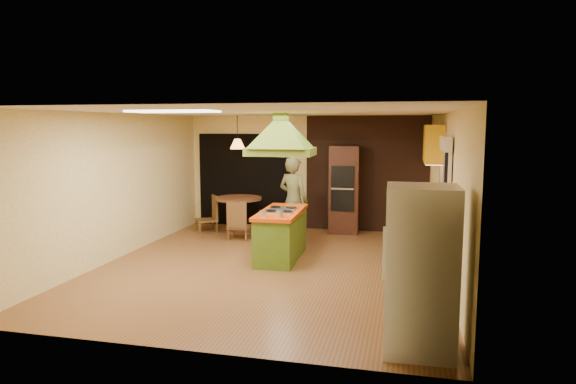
% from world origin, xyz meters
% --- Properties ---
extents(ground, '(6.50, 6.50, 0.00)m').
position_xyz_m(ground, '(0.00, 0.00, 0.00)').
color(ground, brown).
rests_on(ground, ground).
extents(room_walls, '(5.50, 6.50, 6.50)m').
position_xyz_m(room_walls, '(0.00, 0.00, 1.25)').
color(room_walls, '#FFF2B6').
rests_on(room_walls, ground).
extents(ceiling_plane, '(6.50, 6.50, 0.00)m').
position_xyz_m(ceiling_plane, '(0.00, 0.00, 2.50)').
color(ceiling_plane, silver).
rests_on(ceiling_plane, room_walls).
extents(brick_panel, '(2.64, 0.03, 2.50)m').
position_xyz_m(brick_panel, '(1.25, 3.23, 1.25)').
color(brick_panel, '#381E14').
rests_on(brick_panel, ground).
extents(nook_opening, '(2.20, 0.03, 2.10)m').
position_xyz_m(nook_opening, '(-1.50, 3.23, 1.05)').
color(nook_opening, black).
rests_on(nook_opening, ground).
extents(right_counter, '(0.62, 3.05, 0.92)m').
position_xyz_m(right_counter, '(2.45, 0.60, 0.46)').
color(right_counter, olive).
rests_on(right_counter, ground).
extents(upper_cabinets, '(0.34, 1.40, 0.70)m').
position_xyz_m(upper_cabinets, '(2.57, 2.20, 1.95)').
color(upper_cabinets, yellow).
rests_on(upper_cabinets, room_walls).
extents(window_right, '(0.12, 1.35, 1.06)m').
position_xyz_m(window_right, '(2.70, 0.40, 1.77)').
color(window_right, black).
rests_on(window_right, room_walls).
extents(fluor_panel, '(1.20, 0.60, 0.03)m').
position_xyz_m(fluor_panel, '(-1.10, -1.20, 2.48)').
color(fluor_panel, white).
rests_on(fluor_panel, ceiling_plane).
extents(kitchen_island, '(0.73, 1.69, 0.86)m').
position_xyz_m(kitchen_island, '(0.01, 0.55, 0.43)').
color(kitchen_island, '#53751D').
rests_on(kitchen_island, ground).
extents(range_hood, '(1.14, 0.84, 0.80)m').
position_xyz_m(range_hood, '(0.01, 0.55, 2.25)').
color(range_hood, olive).
rests_on(range_hood, ceiling_plane).
extents(man, '(0.72, 0.60, 1.70)m').
position_xyz_m(man, '(-0.04, 1.73, 0.85)').
color(man, '#4E4F29').
rests_on(man, ground).
extents(refrigerator, '(0.72, 0.68, 1.70)m').
position_xyz_m(refrigerator, '(2.27, -2.71, 0.85)').
color(refrigerator, silver).
rests_on(refrigerator, ground).
extents(wall_oven, '(0.65, 0.63, 1.86)m').
position_xyz_m(wall_oven, '(0.80, 2.95, 0.93)').
color(wall_oven, '#4B2518').
rests_on(wall_oven, ground).
extents(dining_table, '(1.01, 1.01, 0.76)m').
position_xyz_m(dining_table, '(-1.42, 2.47, 0.53)').
color(dining_table, brown).
rests_on(dining_table, ground).
extents(chair_left, '(0.59, 0.59, 0.78)m').
position_xyz_m(chair_left, '(-2.12, 2.37, 0.39)').
color(chair_left, brown).
rests_on(chair_left, ground).
extents(chair_near, '(0.44, 0.44, 0.78)m').
position_xyz_m(chair_near, '(-1.17, 1.82, 0.39)').
color(chair_near, brown).
rests_on(chair_near, ground).
extents(pendant_lamp, '(0.42, 0.42, 0.21)m').
position_xyz_m(pendant_lamp, '(-1.42, 2.47, 1.90)').
color(pendant_lamp, '#FF9E3F').
rests_on(pendant_lamp, ceiling_plane).
extents(canister_large, '(0.22, 0.22, 0.25)m').
position_xyz_m(canister_large, '(2.40, 1.48, 1.04)').
color(canister_large, beige).
rests_on(canister_large, right_counter).
extents(canister_medium, '(0.20, 0.20, 0.21)m').
position_xyz_m(canister_medium, '(2.40, 1.06, 1.03)').
color(canister_medium, beige).
rests_on(canister_medium, right_counter).
extents(canister_small, '(0.15, 0.15, 0.16)m').
position_xyz_m(canister_small, '(2.40, 1.50, 1.00)').
color(canister_small, beige).
rests_on(canister_small, right_counter).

